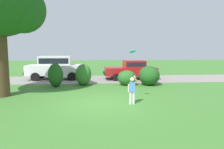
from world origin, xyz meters
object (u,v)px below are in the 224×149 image
at_px(frisbee, 132,51).
at_px(parked_suv, 56,66).
at_px(parked_sedan, 131,69).
at_px(child_thrower, 132,88).

bearing_deg(frisbee, parked_suv, 122.92).
relative_size(parked_sedan, child_thrower, 3.47).
height_order(parked_sedan, child_thrower, parked_sedan).
bearing_deg(child_thrower, parked_sedan, 80.15).
bearing_deg(frisbee, child_thrower, -99.08).
distance_m(parked_sedan, frisbee, 7.54).
xyz_separation_m(parked_suv, child_thrower, (4.88, -8.11, -0.36)).
bearing_deg(parked_sedan, parked_suv, 176.55).
distance_m(parked_suv, frisbee, 9.20).
height_order(parked_suv, frisbee, frisbee).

